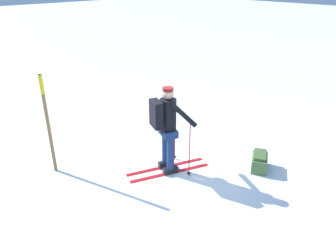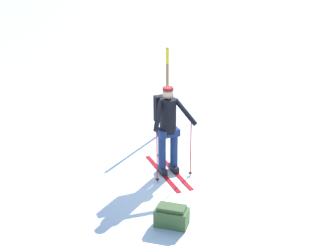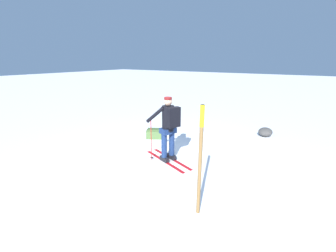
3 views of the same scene
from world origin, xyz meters
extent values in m
plane|color=white|center=(0.00, 0.00, 0.00)|extent=(80.00, 80.00, 0.00)
cube|color=red|center=(0.18, 0.04, 0.01)|extent=(0.68, 1.60, 0.01)
cube|color=black|center=(0.18, 0.04, 0.07)|extent=(0.21, 0.32, 0.12)
cylinder|color=navy|center=(0.18, 0.04, 0.50)|extent=(0.15, 0.15, 0.73)
cube|color=red|center=(-0.06, 0.13, 0.01)|extent=(0.68, 1.60, 0.01)
cube|color=black|center=(-0.06, 0.13, 0.07)|extent=(0.21, 0.32, 0.12)
cylinder|color=navy|center=(-0.06, 0.13, 0.50)|extent=(0.15, 0.15, 0.73)
cube|color=navy|center=(0.06, 0.09, 0.86)|extent=(0.47, 0.39, 0.14)
cylinder|color=black|center=(0.06, 0.09, 1.20)|extent=(0.32, 0.32, 0.67)
sphere|color=tan|center=(0.06, 0.09, 1.64)|extent=(0.21, 0.21, 0.21)
cylinder|color=maroon|center=(0.06, 0.09, 1.73)|extent=(0.20, 0.20, 0.06)
cube|color=black|center=(0.15, 0.31, 1.28)|extent=(0.38, 0.27, 0.51)
cylinder|color=red|center=(0.28, -0.32, 0.59)|extent=(0.02, 0.02, 1.18)
cylinder|color=black|center=(0.28, -0.32, 0.06)|extent=(0.07, 0.07, 0.01)
cylinder|color=black|center=(0.25, -0.19, 1.30)|extent=(0.20, 0.52, 0.47)
cylinder|color=red|center=(-0.37, -0.07, 0.59)|extent=(0.02, 0.02, 1.18)
cylinder|color=black|center=(-0.37, -0.07, 0.06)|extent=(0.07, 0.07, 0.01)
cylinder|color=black|center=(-0.26, 0.01, 1.30)|extent=(0.47, 0.38, 0.47)
cube|color=#4C6B38|center=(-1.18, -1.30, 0.15)|extent=(0.52, 0.61, 0.29)
cube|color=#415B2F|center=(-1.18, -1.30, 0.32)|extent=(0.43, 0.50, 0.06)
cylinder|color=olive|center=(1.62, 1.75, 1.00)|extent=(0.06, 0.06, 2.00)
cylinder|color=yellow|center=(1.62, 1.75, 1.82)|extent=(0.07, 0.07, 0.36)
camera|label=1|loc=(-4.04, 3.97, 3.64)|focal=35.00mm
camera|label=2|loc=(-5.65, -5.92, 4.28)|focal=50.00mm
camera|label=3|loc=(4.84, 3.18, 2.70)|focal=24.00mm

